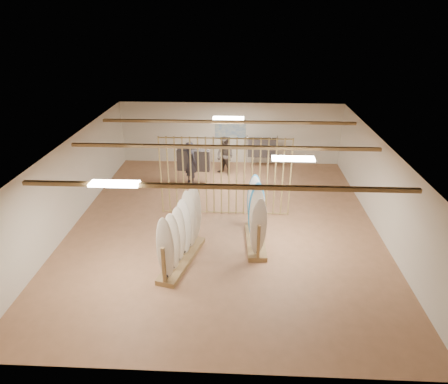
{
  "coord_description": "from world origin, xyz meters",
  "views": [
    {
      "loc": [
        0.57,
        -11.67,
        6.57
      ],
      "look_at": [
        0.0,
        0.0,
        1.2
      ],
      "focal_mm": 32.0,
      "sensor_mm": 36.0,
      "label": 1
    }
  ],
  "objects_px": {
    "rack_left": "(181,242)",
    "clothing_rack_a": "(194,160)",
    "clothing_rack_b": "(262,148)",
    "rack_right": "(256,224)",
    "shopper_b": "(225,154)",
    "shopper_a": "(191,160)"
  },
  "relations": [
    {
      "from": "rack_left",
      "to": "clothing_rack_a",
      "type": "distance_m",
      "value": 5.74
    },
    {
      "from": "clothing_rack_b",
      "to": "shopper_b",
      "type": "height_order",
      "value": "shopper_b"
    },
    {
      "from": "rack_right",
      "to": "clothing_rack_b",
      "type": "xyz_separation_m",
      "value": [
        0.42,
        6.52,
        0.27
      ]
    },
    {
      "from": "clothing_rack_b",
      "to": "shopper_a",
      "type": "height_order",
      "value": "shopper_a"
    },
    {
      "from": "rack_right",
      "to": "shopper_b",
      "type": "distance_m",
      "value": 5.7
    },
    {
      "from": "shopper_a",
      "to": "shopper_b",
      "type": "bearing_deg",
      "value": -97.84
    },
    {
      "from": "shopper_a",
      "to": "clothing_rack_a",
      "type": "bearing_deg",
      "value": -96.26
    },
    {
      "from": "rack_right",
      "to": "clothing_rack_b",
      "type": "distance_m",
      "value": 6.54
    },
    {
      "from": "shopper_a",
      "to": "shopper_b",
      "type": "xyz_separation_m",
      "value": [
        1.34,
        1.04,
        -0.06
      ]
    },
    {
      "from": "rack_right",
      "to": "shopper_a",
      "type": "bearing_deg",
      "value": 116.43
    },
    {
      "from": "shopper_a",
      "to": "shopper_b",
      "type": "height_order",
      "value": "shopper_a"
    },
    {
      "from": "clothing_rack_a",
      "to": "shopper_b",
      "type": "relative_size",
      "value": 0.8
    },
    {
      "from": "shopper_a",
      "to": "clothing_rack_b",
      "type": "bearing_deg",
      "value": -101.6
    },
    {
      "from": "rack_right",
      "to": "shopper_b",
      "type": "relative_size",
      "value": 1.1
    },
    {
      "from": "rack_left",
      "to": "clothing_rack_a",
      "type": "height_order",
      "value": "rack_left"
    },
    {
      "from": "rack_right",
      "to": "clothing_rack_a",
      "type": "xyz_separation_m",
      "value": [
        -2.42,
        4.62,
        0.32
      ]
    },
    {
      "from": "rack_left",
      "to": "shopper_b",
      "type": "distance_m",
      "value": 6.74
    },
    {
      "from": "clothing_rack_b",
      "to": "clothing_rack_a",
      "type": "bearing_deg",
      "value": -145.33
    },
    {
      "from": "rack_right",
      "to": "clothing_rack_a",
      "type": "height_order",
      "value": "rack_right"
    },
    {
      "from": "rack_left",
      "to": "clothing_rack_a",
      "type": "relative_size",
      "value": 1.62
    },
    {
      "from": "clothing_rack_a",
      "to": "clothing_rack_b",
      "type": "bearing_deg",
      "value": 37.81
    },
    {
      "from": "rack_left",
      "to": "clothing_rack_a",
      "type": "xyz_separation_m",
      "value": [
        -0.32,
        5.72,
        0.33
      ]
    }
  ]
}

